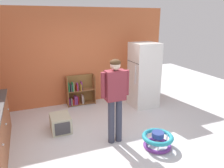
{
  "coord_description": "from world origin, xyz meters",
  "views": [
    {
      "loc": [
        -1.41,
        -3.62,
        2.41
      ],
      "look_at": [
        0.19,
        0.33,
        1.09
      ],
      "focal_mm": 34.42,
      "sensor_mm": 36.0,
      "label": 1
    }
  ],
  "objects_px": {
    "standing_person": "(115,94)",
    "pet_carrier": "(61,123)",
    "baby_walker": "(158,140)",
    "refrigerator": "(144,75)",
    "bookshelf": "(79,92)"
  },
  "relations": [
    {
      "from": "baby_walker",
      "to": "pet_carrier",
      "type": "distance_m",
      "value": 2.12
    },
    {
      "from": "pet_carrier",
      "to": "refrigerator",
      "type": "bearing_deg",
      "value": 14.19
    },
    {
      "from": "refrigerator",
      "to": "baby_walker",
      "type": "xyz_separation_m",
      "value": [
        -0.8,
        -1.97,
        -0.73
      ]
    },
    {
      "from": "refrigerator",
      "to": "standing_person",
      "type": "bearing_deg",
      "value": -135.25
    },
    {
      "from": "pet_carrier",
      "to": "baby_walker",
      "type": "bearing_deg",
      "value": -39.69
    },
    {
      "from": "standing_person",
      "to": "refrigerator",
      "type": "bearing_deg",
      "value": 44.75
    },
    {
      "from": "refrigerator",
      "to": "bookshelf",
      "type": "distance_m",
      "value": 1.91
    },
    {
      "from": "standing_person",
      "to": "pet_carrier",
      "type": "bearing_deg",
      "value": 138.01
    },
    {
      "from": "bookshelf",
      "to": "baby_walker",
      "type": "bearing_deg",
      "value": -71.97
    },
    {
      "from": "standing_person",
      "to": "pet_carrier",
      "type": "distance_m",
      "value": 1.53
    },
    {
      "from": "standing_person",
      "to": "baby_walker",
      "type": "distance_m",
      "value": 1.21
    },
    {
      "from": "refrigerator",
      "to": "bookshelf",
      "type": "xyz_separation_m",
      "value": [
        -1.69,
        0.74,
        -0.52
      ]
    },
    {
      "from": "standing_person",
      "to": "baby_walker",
      "type": "relative_size",
      "value": 2.81
    },
    {
      "from": "refrigerator",
      "to": "standing_person",
      "type": "relative_size",
      "value": 1.05
    },
    {
      "from": "bookshelf",
      "to": "baby_walker",
      "type": "height_order",
      "value": "bookshelf"
    }
  ]
}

